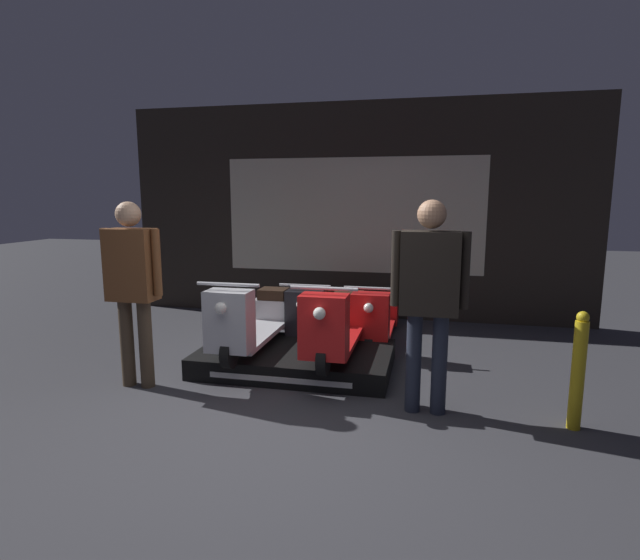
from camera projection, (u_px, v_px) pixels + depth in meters
ground_plane at (273, 431)px, 3.95m from camera, size 30.00×30.00×0.00m
shop_wall_back at (353, 212)px, 7.48m from camera, size 7.00×0.09×3.20m
display_platform at (296, 359)px, 5.36m from camera, size 2.03×1.22×0.22m
scooter_display_left at (253, 319)px, 5.35m from camera, size 0.62×1.78×0.82m
scooter_display_right at (337, 324)px, 5.15m from camera, size 0.62×1.78×0.82m
scooter_backrow_0 at (317, 314)px, 6.52m from camera, size 0.62×1.78×0.82m
scooter_backrow_1 at (376, 317)px, 6.35m from camera, size 0.62×1.78×0.82m
person_left_browsing at (132, 278)px, 4.72m from camera, size 0.61×0.25×1.79m
person_right_browsing at (429, 287)px, 4.13m from camera, size 0.64×0.27×1.81m
street_bollard at (578, 371)px, 3.92m from camera, size 0.10×0.10×0.96m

